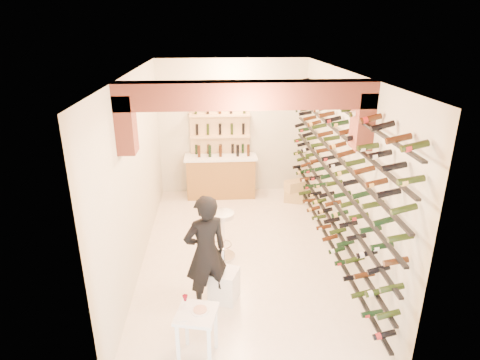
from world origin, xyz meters
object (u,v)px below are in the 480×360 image
(wine_rack, at_px, (330,171))
(tasting_table, at_px, (197,320))
(back_counter, at_px, (221,175))
(white_stool, at_px, (224,285))
(person, at_px, (206,253))
(chrome_barstool, at_px, (222,232))
(crate_lower, at_px, (294,196))

(wine_rack, height_order, tasting_table, wine_rack)
(wine_rack, relative_size, back_counter, 3.35)
(tasting_table, bearing_deg, wine_rack, 60.05)
(white_stool, relative_size, person, 0.28)
(wine_rack, xyz_separation_m, person, (-2.13, -1.44, -0.67))
(wine_rack, height_order, chrome_barstool, wine_rack)
(person, xyz_separation_m, crate_lower, (2.00, 3.64, -0.74))
(tasting_table, bearing_deg, person, 96.35)
(wine_rack, height_order, person, wine_rack)
(tasting_table, relative_size, white_stool, 1.69)
(back_counter, xyz_separation_m, white_stool, (-0.05, -3.98, -0.29))
(white_stool, bearing_deg, tasting_table, -107.77)
(wine_rack, distance_m, person, 2.66)
(tasting_table, xyz_separation_m, chrome_barstool, (0.37, 2.32, -0.05))
(tasting_table, height_order, crate_lower, tasting_table)
(back_counter, bearing_deg, wine_rack, -55.34)
(tasting_table, height_order, chrome_barstool, chrome_barstool)
(back_counter, distance_m, tasting_table, 5.13)
(wine_rack, xyz_separation_m, chrome_barstool, (-1.87, -0.14, -1.04))
(chrome_barstool, bearing_deg, wine_rack, 4.37)
(white_stool, height_order, person, person)
(crate_lower, bearing_deg, white_stool, -116.34)
(back_counter, distance_m, crate_lower, 1.80)
(wine_rack, height_order, back_counter, wine_rack)
(chrome_barstool, height_order, crate_lower, chrome_barstool)
(wine_rack, relative_size, tasting_table, 6.87)
(back_counter, relative_size, person, 0.97)
(person, height_order, chrome_barstool, person)
(back_counter, relative_size, white_stool, 3.47)
(tasting_table, xyz_separation_m, crate_lower, (2.11, 4.67, -0.43))
(tasting_table, distance_m, white_stool, 1.23)
(person, bearing_deg, wine_rack, -169.20)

